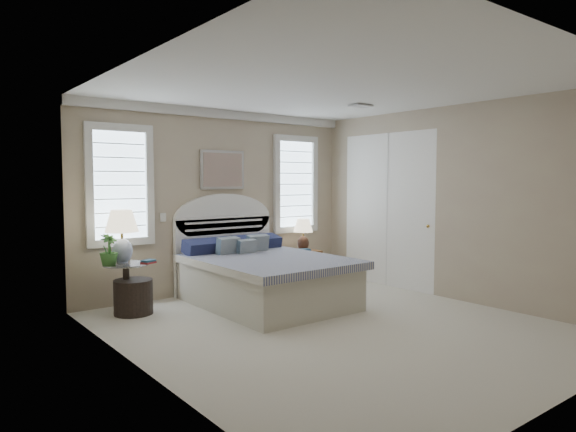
% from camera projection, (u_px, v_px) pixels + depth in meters
% --- Properties ---
extents(floor, '(4.50, 5.00, 0.01)m').
position_uv_depth(floor, '(335.00, 327.00, 5.83)').
color(floor, '#EBE3C9').
rests_on(floor, ground).
extents(ceiling, '(4.50, 5.00, 0.01)m').
position_uv_depth(ceiling, '(337.00, 86.00, 5.64)').
color(ceiling, white).
rests_on(ceiling, wall_back).
extents(wall_back, '(4.50, 0.02, 2.70)m').
position_uv_depth(wall_back, '(222.00, 201.00, 7.70)').
color(wall_back, tan).
rests_on(wall_back, floor).
extents(wall_left, '(0.02, 5.00, 2.70)m').
position_uv_depth(wall_left, '(143.00, 217.00, 4.36)').
color(wall_left, tan).
rests_on(wall_left, floor).
extents(wall_right, '(0.02, 5.00, 2.70)m').
position_uv_depth(wall_right, '(455.00, 203.00, 7.11)').
color(wall_right, tan).
rests_on(wall_right, floor).
extents(crown_molding, '(4.50, 0.08, 0.12)m').
position_uv_depth(crown_molding, '(222.00, 114.00, 7.58)').
color(crown_molding, silver).
rests_on(crown_molding, wall_back).
extents(hvac_vent, '(0.30, 0.20, 0.02)m').
position_uv_depth(hvac_vent, '(361.00, 106.00, 7.01)').
color(hvac_vent, '#B2B2B2').
rests_on(hvac_vent, ceiling).
extents(switch_plate, '(0.08, 0.01, 0.12)m').
position_uv_depth(switch_plate, '(163.00, 217.00, 7.12)').
color(switch_plate, silver).
rests_on(switch_plate, wall_back).
extents(window_left, '(0.90, 0.06, 1.60)m').
position_uv_depth(window_left, '(120.00, 185.00, 6.72)').
color(window_left, '#C8E7FD').
rests_on(window_left, wall_back).
extents(window_right, '(0.90, 0.06, 1.60)m').
position_uv_depth(window_right, '(295.00, 184.00, 8.53)').
color(window_right, '#C8E7FD').
rests_on(window_right, wall_back).
extents(painting, '(0.74, 0.04, 0.58)m').
position_uv_depth(painting, '(223.00, 170.00, 7.64)').
color(painting, silver).
rests_on(painting, wall_back).
extents(closet_door, '(0.02, 1.80, 2.40)m').
position_uv_depth(closet_door, '(387.00, 210.00, 8.06)').
color(closet_door, white).
rests_on(closet_door, floor).
extents(bed, '(1.72, 2.28, 1.47)m').
position_uv_depth(bed, '(262.00, 275.00, 6.95)').
color(bed, beige).
rests_on(bed, floor).
extents(side_table_left, '(0.56, 0.56, 0.63)m').
position_uv_depth(side_table_left, '(126.00, 283.00, 6.41)').
color(side_table_left, black).
rests_on(side_table_left, floor).
extents(nightstand_right, '(0.50, 0.40, 0.53)m').
position_uv_depth(nightstand_right, '(303.00, 259.00, 8.29)').
color(nightstand_right, brown).
rests_on(nightstand_right, floor).
extents(floor_pot, '(0.60, 0.60, 0.43)m').
position_uv_depth(floor_pot, '(133.00, 297.00, 6.38)').
color(floor_pot, black).
rests_on(floor_pot, floor).
extents(lamp_left, '(0.44, 0.44, 0.67)m').
position_uv_depth(lamp_left, '(122.00, 230.00, 6.41)').
color(lamp_left, white).
rests_on(lamp_left, side_table_left).
extents(lamp_right, '(0.40, 0.40, 0.52)m').
position_uv_depth(lamp_right, '(303.00, 231.00, 8.31)').
color(lamp_right, black).
rests_on(lamp_right, nightstand_right).
extents(potted_plant, '(0.28, 0.28, 0.39)m').
position_uv_depth(potted_plant, '(109.00, 250.00, 6.22)').
color(potted_plant, '#356A2A').
rests_on(potted_plant, side_table_left).
extents(books_left, '(0.20, 0.18, 0.05)m').
position_uv_depth(books_left, '(148.00, 262.00, 6.38)').
color(books_left, maroon).
rests_on(books_left, side_table_left).
extents(books_right, '(0.23, 0.19, 0.05)m').
position_uv_depth(books_right, '(304.00, 251.00, 8.10)').
color(books_right, maroon).
rests_on(books_right, nightstand_right).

